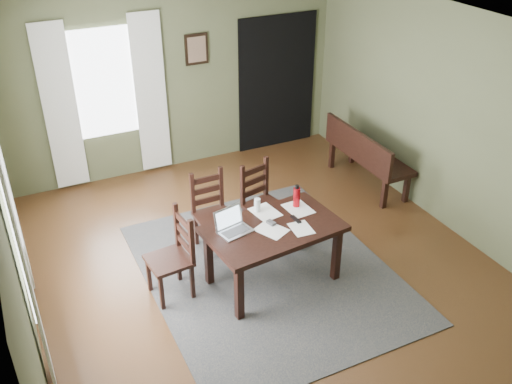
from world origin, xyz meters
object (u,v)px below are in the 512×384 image
chair_back_left (212,213)px  chair_back_right (262,203)px  dining_table (273,234)px  chair_end (173,257)px  water_bottle (297,197)px  bench (365,153)px  laptop (232,225)px

chair_back_left → chair_back_right: 0.63m
dining_table → chair_end: size_ratio=1.52×
chair_back_left → water_bottle: bearing=-41.2°
dining_table → bench: bearing=27.0°
chair_back_left → chair_back_right: size_ratio=0.99×
bench → water_bottle: 2.10m
dining_table → bench: size_ratio=0.99×
dining_table → chair_back_left: (-0.34, 0.90, -0.16)m
chair_end → chair_back_left: size_ratio=1.02×
chair_back_left → bench: bearing=9.7°
chair_back_right → dining_table: bearing=-122.9°
dining_table → laptop: (-0.42, 0.13, 0.15)m
bench → water_bottle: (-1.74, -1.12, 0.33)m
chair_end → laptop: size_ratio=2.53×
bench → water_bottle: bearing=122.9°
chair_back_right → bench: (1.88, 0.55, 0.03)m
chair_back_left → dining_table: bearing=-70.3°
bench → laptop: size_ratio=3.92×
chair_back_right → water_bottle: (0.14, -0.58, 0.36)m
dining_table → chair_back_left: 0.97m
chair_back_right → bench: 1.96m
chair_back_left → laptop: chair_back_left is taller
chair_back_right → laptop: 1.03m
dining_table → chair_back_left: bearing=105.4°
chair_end → chair_back_left: chair_end is taller
chair_back_right → water_bottle: 0.69m
chair_back_left → water_bottle: size_ratio=3.64×
chair_back_left → bench: (2.50, 0.49, 0.04)m
chair_end → chair_back_right: (1.31, 0.56, -0.00)m
chair_back_left → water_bottle: water_bottle is taller
laptop → chair_end: bearing=155.1°
chair_back_left → water_bottle: (0.76, -0.64, 0.37)m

